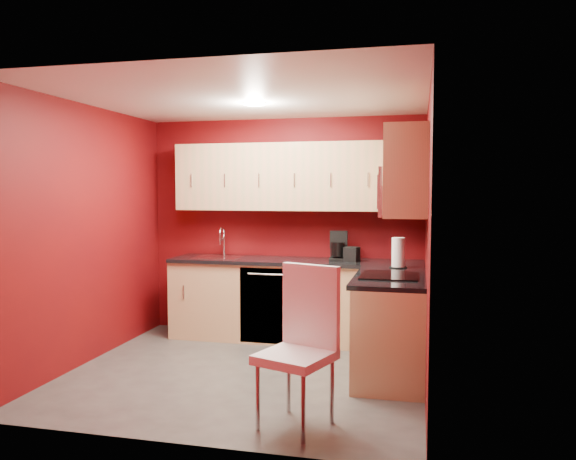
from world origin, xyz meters
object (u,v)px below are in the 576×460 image
at_px(sink, 219,254).
at_px(dining_chair, 295,348).
at_px(microwave, 403,192).
at_px(paper_towel, 398,253).
at_px(napkin_holder, 352,254).
at_px(coffee_maker, 338,246).

height_order(sink, dining_chair, sink).
relative_size(microwave, paper_towel, 2.54).
relative_size(napkin_holder, paper_towel, 0.52).
bearing_deg(microwave, sink, 154.40).
bearing_deg(napkin_holder, sink, 178.19).
relative_size(microwave, sink, 1.46).
xyz_separation_m(sink, napkin_holder, (1.53, -0.05, 0.04)).
relative_size(sink, coffee_maker, 1.63).
xyz_separation_m(coffee_maker, napkin_holder, (0.15, -0.06, -0.08)).
height_order(sink, napkin_holder, sink).
height_order(coffee_maker, dining_chair, coffee_maker).
xyz_separation_m(microwave, coffee_maker, (-0.72, 1.02, -0.59)).
distance_m(coffee_maker, dining_chair, 2.33).
bearing_deg(sink, dining_chair, -58.24).
bearing_deg(coffee_maker, paper_towel, -39.00).
distance_m(coffee_maker, paper_towel, 0.79).
relative_size(microwave, coffee_maker, 2.39).
xyz_separation_m(microwave, dining_chair, (-0.69, -1.26, -1.09)).
height_order(sink, coffee_maker, sink).
bearing_deg(napkin_holder, microwave, -59.46).
relative_size(coffee_maker, napkin_holder, 2.03).
xyz_separation_m(microwave, napkin_holder, (-0.56, 0.95, -0.67)).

